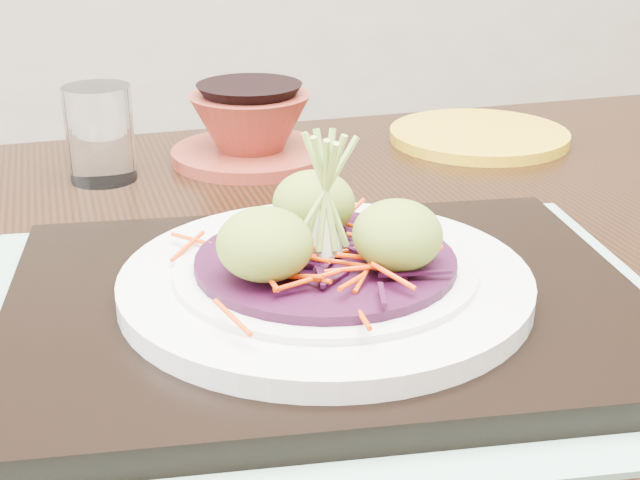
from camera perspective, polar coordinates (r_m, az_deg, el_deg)
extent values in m
cube|color=black|center=(0.65, -3.25, -3.99)|extent=(1.32, 0.96, 0.04)
cube|color=black|center=(1.35, 17.43, -8.82)|extent=(0.07, 0.07, 0.73)
cube|color=gray|center=(0.58, 0.35, -5.17)|extent=(0.47, 0.37, 0.00)
cube|color=black|center=(0.57, 0.35, -4.19)|extent=(0.41, 0.31, 0.02)
cylinder|color=silver|center=(0.57, 0.35, -2.74)|extent=(0.26, 0.26, 0.01)
cylinder|color=silver|center=(0.56, 0.35, -1.92)|extent=(0.19, 0.19, 0.01)
cylinder|color=#300922|center=(0.56, 0.36, -1.36)|extent=(0.17, 0.17, 0.01)
ellipsoid|color=olive|center=(0.53, -3.52, -0.31)|extent=(0.06, 0.06, 0.04)
ellipsoid|color=olive|center=(0.54, 4.99, 0.27)|extent=(0.06, 0.06, 0.04)
ellipsoid|color=olive|center=(0.59, -0.38, 2.35)|extent=(0.06, 0.06, 0.04)
cylinder|color=white|center=(0.86, -13.90, 6.62)|extent=(0.08, 0.08, 0.09)
cylinder|color=maroon|center=(0.91, -4.42, 5.49)|extent=(0.18, 0.18, 0.01)
cylinder|color=gold|center=(0.99, 10.13, 6.60)|extent=(0.26, 0.26, 0.01)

